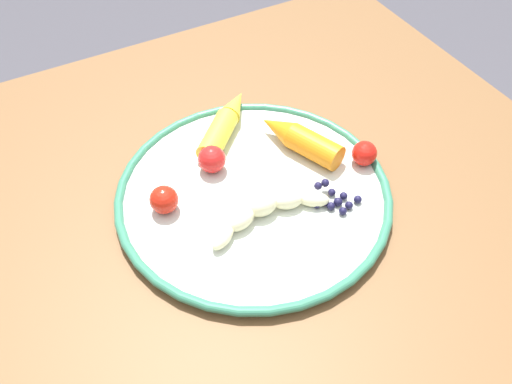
% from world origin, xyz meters
% --- Properties ---
extents(dining_table, '(0.90, 0.91, 0.75)m').
position_xyz_m(dining_table, '(0.00, 0.00, 0.65)').
color(dining_table, brown).
rests_on(dining_table, ground_plane).
extents(plate, '(0.36, 0.36, 0.02)m').
position_xyz_m(plate, '(-0.00, -0.04, 0.76)').
color(plate, silver).
rests_on(plate, dining_table).
extents(banana, '(0.17, 0.05, 0.03)m').
position_xyz_m(banana, '(0.01, 0.00, 0.78)').
color(banana, '#F3E8B1').
rests_on(banana, plate).
extents(carrot_orange, '(0.08, 0.13, 0.04)m').
position_xyz_m(carrot_orange, '(-0.09, -0.08, 0.78)').
color(carrot_orange, orange).
rests_on(carrot_orange, plate).
extents(carrot_yellow, '(0.12, 0.12, 0.03)m').
position_xyz_m(carrot_yellow, '(-0.02, -0.16, 0.78)').
color(carrot_yellow, yellow).
rests_on(carrot_yellow, plate).
extents(blueberry_pile, '(0.06, 0.05, 0.02)m').
position_xyz_m(blueberry_pile, '(-0.08, 0.02, 0.77)').
color(blueberry_pile, '#191638').
rests_on(blueberry_pile, plate).
extents(tomato_near, '(0.04, 0.04, 0.04)m').
position_xyz_m(tomato_near, '(0.11, -0.07, 0.78)').
color(tomato_near, red).
rests_on(tomato_near, plate).
extents(tomato_mid, '(0.03, 0.03, 0.03)m').
position_xyz_m(tomato_mid, '(-0.16, -0.02, 0.78)').
color(tomato_mid, red).
rests_on(tomato_mid, plate).
extents(tomato_far, '(0.04, 0.04, 0.04)m').
position_xyz_m(tomato_far, '(0.03, -0.10, 0.79)').
color(tomato_far, red).
rests_on(tomato_far, plate).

